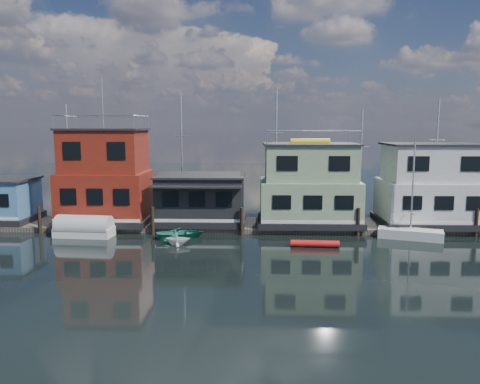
{
  "coord_description": "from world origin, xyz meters",
  "views": [
    {
      "loc": [
        4.05,
        -26.48,
        8.5
      ],
      "look_at": [
        2.77,
        12.0,
        3.0
      ],
      "focal_mm": 35.0,
      "sensor_mm": 36.0,
      "label": 1
    }
  ],
  "objects_px": {
    "houseboat_red": "(106,178)",
    "houseboat_dark": "(201,199)",
    "day_sailer": "(410,233)",
    "dinghy_white": "(177,238)",
    "houseboat_green": "(309,186)",
    "tarp_runabout": "(84,228)",
    "dinghy_teal": "(180,234)",
    "houseboat_white": "(432,186)",
    "red_kayak": "(315,244)"
  },
  "relations": [
    {
      "from": "houseboat_red",
      "to": "dinghy_white",
      "type": "bearing_deg",
      "value": -40.68
    },
    {
      "from": "tarp_runabout",
      "to": "dinghy_white",
      "type": "xyz_separation_m",
      "value": [
        7.57,
        -2.26,
        -0.18
      ]
    },
    {
      "from": "day_sailer",
      "to": "houseboat_white",
      "type": "bearing_deg",
      "value": 70.96
    },
    {
      "from": "houseboat_dark",
      "to": "dinghy_white",
      "type": "relative_size",
      "value": 3.99
    },
    {
      "from": "houseboat_red",
      "to": "day_sailer",
      "type": "bearing_deg",
      "value": -8.34
    },
    {
      "from": "houseboat_red",
      "to": "houseboat_green",
      "type": "height_order",
      "value": "houseboat_red"
    },
    {
      "from": "houseboat_green",
      "to": "houseboat_white",
      "type": "height_order",
      "value": "houseboat_green"
    },
    {
      "from": "houseboat_red",
      "to": "tarp_runabout",
      "type": "height_order",
      "value": "houseboat_red"
    },
    {
      "from": "tarp_runabout",
      "to": "dinghy_teal",
      "type": "bearing_deg",
      "value": 2.0
    },
    {
      "from": "tarp_runabout",
      "to": "houseboat_dark",
      "type": "bearing_deg",
      "value": 27.77
    },
    {
      "from": "houseboat_red",
      "to": "houseboat_dark",
      "type": "xyz_separation_m",
      "value": [
        8.0,
        -0.02,
        -1.69
      ]
    },
    {
      "from": "day_sailer",
      "to": "tarp_runabout",
      "type": "height_order",
      "value": "day_sailer"
    },
    {
      "from": "houseboat_red",
      "to": "red_kayak",
      "type": "height_order",
      "value": "houseboat_red"
    },
    {
      "from": "houseboat_dark",
      "to": "tarp_runabout",
      "type": "distance_m",
      "value": 9.54
    },
    {
      "from": "red_kayak",
      "to": "dinghy_teal",
      "type": "distance_m",
      "value": 10.17
    },
    {
      "from": "houseboat_dark",
      "to": "tarp_runabout",
      "type": "relative_size",
      "value": 1.63
    },
    {
      "from": "dinghy_teal",
      "to": "houseboat_dark",
      "type": "bearing_deg",
      "value": -28.93
    },
    {
      "from": "red_kayak",
      "to": "day_sailer",
      "type": "bearing_deg",
      "value": 23.07
    },
    {
      "from": "red_kayak",
      "to": "dinghy_teal",
      "type": "bearing_deg",
      "value": 170.19
    },
    {
      "from": "houseboat_green",
      "to": "dinghy_white",
      "type": "bearing_deg",
      "value": -149.27
    },
    {
      "from": "houseboat_red",
      "to": "dinghy_white",
      "type": "distance_m",
      "value": 9.85
    },
    {
      "from": "houseboat_green",
      "to": "tarp_runabout",
      "type": "xyz_separation_m",
      "value": [
        -17.62,
        -3.72,
        -2.88
      ]
    },
    {
      "from": "houseboat_red",
      "to": "dinghy_white",
      "type": "relative_size",
      "value": 6.39
    },
    {
      "from": "houseboat_white",
      "to": "tarp_runabout",
      "type": "xyz_separation_m",
      "value": [
        -27.62,
        -3.72,
        -2.87
      ]
    },
    {
      "from": "houseboat_red",
      "to": "red_kayak",
      "type": "bearing_deg",
      "value": -20.62
    },
    {
      "from": "houseboat_dark",
      "to": "houseboat_green",
      "type": "bearing_deg",
      "value": 0.12
    },
    {
      "from": "houseboat_dark",
      "to": "dinghy_teal",
      "type": "height_order",
      "value": "houseboat_dark"
    },
    {
      "from": "houseboat_red",
      "to": "houseboat_white",
      "type": "relative_size",
      "value": 1.41
    },
    {
      "from": "houseboat_red",
      "to": "red_kayak",
      "type": "distance_m",
      "value": 18.31
    },
    {
      "from": "red_kayak",
      "to": "houseboat_red",
      "type": "bearing_deg",
      "value": 162.39
    },
    {
      "from": "houseboat_white",
      "to": "houseboat_dark",
      "type": "bearing_deg",
      "value": -179.94
    },
    {
      "from": "houseboat_red",
      "to": "houseboat_dark",
      "type": "relative_size",
      "value": 1.6
    },
    {
      "from": "houseboat_green",
      "to": "houseboat_dark",
      "type": "bearing_deg",
      "value": -179.88
    },
    {
      "from": "houseboat_red",
      "to": "houseboat_white",
      "type": "xyz_separation_m",
      "value": [
        27.0,
        0.0,
        -0.57
      ]
    },
    {
      "from": "dinghy_white",
      "to": "red_kayak",
      "type": "bearing_deg",
      "value": -95.22
    },
    {
      "from": "houseboat_green",
      "to": "dinghy_white",
      "type": "relative_size",
      "value": 4.52
    },
    {
      "from": "dinghy_teal",
      "to": "tarp_runabout",
      "type": "bearing_deg",
      "value": 74.61
    },
    {
      "from": "houseboat_red",
      "to": "red_kayak",
      "type": "xyz_separation_m",
      "value": [
        16.76,
        -6.31,
        -3.85
      ]
    },
    {
      "from": "houseboat_red",
      "to": "houseboat_white",
      "type": "bearing_deg",
      "value": 0.0
    },
    {
      "from": "tarp_runabout",
      "to": "dinghy_white",
      "type": "height_order",
      "value": "tarp_runabout"
    },
    {
      "from": "tarp_runabout",
      "to": "red_kayak",
      "type": "relative_size",
      "value": 1.33
    },
    {
      "from": "day_sailer",
      "to": "dinghy_teal",
      "type": "relative_size",
      "value": 2.05
    },
    {
      "from": "houseboat_green",
      "to": "red_kayak",
      "type": "distance_m",
      "value": 7.12
    },
    {
      "from": "dinghy_teal",
      "to": "dinghy_white",
      "type": "xyz_separation_m",
      "value": [
        0.11,
        -1.93,
        0.12
      ]
    },
    {
      "from": "red_kayak",
      "to": "houseboat_white",
      "type": "bearing_deg",
      "value": 34.63
    },
    {
      "from": "red_kayak",
      "to": "tarp_runabout",
      "type": "bearing_deg",
      "value": 174.54
    },
    {
      "from": "day_sailer",
      "to": "dinghy_white",
      "type": "relative_size",
      "value": 3.94
    },
    {
      "from": "houseboat_dark",
      "to": "houseboat_green",
      "type": "distance_m",
      "value": 9.07
    },
    {
      "from": "houseboat_green",
      "to": "dinghy_teal",
      "type": "distance_m",
      "value": 11.39
    },
    {
      "from": "houseboat_white",
      "to": "dinghy_teal",
      "type": "relative_size",
      "value": 2.36
    }
  ]
}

